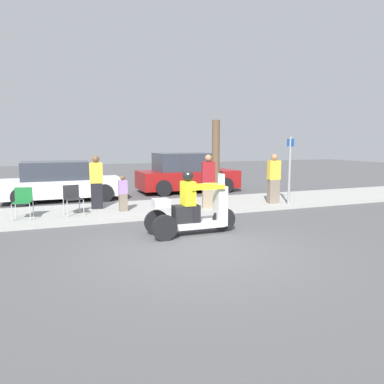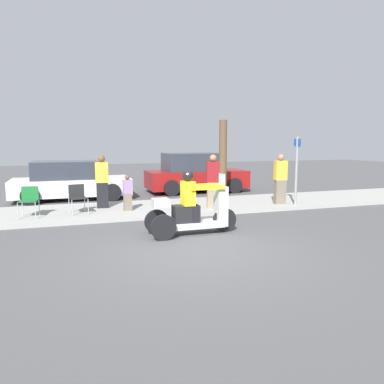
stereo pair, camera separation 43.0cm
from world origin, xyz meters
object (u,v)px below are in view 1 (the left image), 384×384
parked_car_lot_far (186,174)px  tree_trunk (216,159)px  folding_chair_set_back (72,197)px  parked_car_lot_left (60,182)px  spectator_with_child (123,194)px  street_sign (290,168)px  motorcycle_trike (192,211)px  spectator_far_back (274,180)px  spectator_end_of_line (96,183)px  folding_chair_curbside (23,200)px  spectator_mid_group (208,182)px

parked_car_lot_far → tree_trunk: size_ratio=1.51×
folding_chair_set_back → parked_car_lot_left: bearing=92.6°
spectator_with_child → street_sign: street_sign is taller
motorcycle_trike → spectator_with_child: motorcycle_trike is taller
folding_chair_set_back → parked_car_lot_far: bearing=39.7°
spectator_far_back → street_sign: bearing=-44.4°
parked_car_lot_left → spectator_far_back: bearing=-31.9°
spectator_with_child → spectator_far_back: 4.95m
parked_car_lot_left → spectator_with_child: bearing=-66.7°
spectator_with_child → tree_trunk: size_ratio=0.38×
spectator_end_of_line → spectator_far_back: spectator_far_back is taller
parked_car_lot_far → street_sign: bearing=-70.6°
folding_chair_set_back → tree_trunk: size_ratio=0.29×
spectator_end_of_line → spectator_far_back: bearing=-11.4°
spectator_end_of_line → parked_car_lot_far: spectator_end_of_line is taller
folding_chair_curbside → folding_chair_set_back: (1.26, 0.10, 0.00)m
motorcycle_trike → tree_trunk: 5.26m
spectator_with_child → spectator_mid_group: bearing=-8.7°
folding_chair_curbside → parked_car_lot_left: 3.88m
spectator_mid_group → parked_car_lot_left: spectator_mid_group is taller
folding_chair_curbside → parked_car_lot_far: (6.23, 4.23, 0.15)m
parked_car_lot_far → street_sign: size_ratio=1.92×
tree_trunk → spectator_with_child: bearing=-157.3°
spectator_end_of_line → street_sign: street_sign is taller
spectator_with_child → spectator_far_back: size_ratio=0.65×
street_sign → tree_trunk: bearing=124.6°
folding_chair_curbside → street_sign: 8.02m
spectator_with_child → parked_car_lot_far: parked_car_lot_far is taller
spectator_end_of_line → parked_car_lot_far: 5.44m
folding_chair_curbside → spectator_end_of_line: bearing=21.6°
spectator_with_child → parked_car_lot_far: 5.49m
spectator_far_back → tree_trunk: 2.36m
spectator_mid_group → folding_chair_curbside: bearing=176.3°
folding_chair_set_back → tree_trunk: bearing=16.3°
street_sign → motorcycle_trike: bearing=-153.2°
spectator_mid_group → tree_trunk: bearing=59.2°
parked_car_lot_far → folding_chair_set_back: bearing=-140.3°
street_sign → folding_chair_set_back: bearing=173.4°
spectator_far_back → spectator_mid_group: bearing=-179.5°
spectator_mid_group → folding_chair_set_back: size_ratio=2.00×
parked_car_lot_left → tree_trunk: bearing=-21.8°
spectator_end_of_line → folding_chair_set_back: bearing=-137.6°
motorcycle_trike → tree_trunk: bearing=58.9°
parked_car_lot_left → street_sign: bearing=-32.6°
folding_chair_curbside → tree_trunk: 6.65m
spectator_mid_group → street_sign: bearing=-7.0°
folding_chair_curbside → spectator_with_child: bearing=1.1°
motorcycle_trike → spectator_end_of_line: bearing=115.3°
spectator_far_back → spectator_with_child: bearing=175.7°
folding_chair_curbside → street_sign: street_sign is taller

